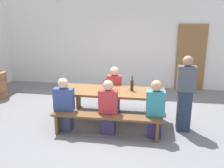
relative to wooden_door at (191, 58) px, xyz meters
The scene contains 17 objects.
ground_plane 3.72m from the wooden_door, 125.31° to the right, with size 24.00×24.00×0.00m, color slate.
back_wall 2.14m from the wooden_door, behind, with size 14.00×0.20×3.20m, color white.
wooden_door is the anchor object (origin of this frame).
tasting_table 3.59m from the wooden_door, 125.31° to the right, with size 2.35×0.86×0.75m.
bench_near 4.25m from the wooden_door, 119.53° to the right, with size 2.25×0.30×0.45m.
bench_far 3.09m from the wooden_door, 133.37° to the right, with size 2.25×0.30×0.45m.
wine_bottle_0 3.43m from the wooden_door, 109.18° to the right, with size 0.07×0.07×0.30m.
wine_bottle_1 3.78m from the wooden_door, 124.89° to the right, with size 0.07×0.07×0.30m.
wine_bottle_2 3.30m from the wooden_door, 119.45° to the right, with size 0.07×0.07×0.34m.
wine_glass_0 3.20m from the wooden_door, 122.38° to the right, with size 0.07×0.07×0.16m.
wine_glass_1 3.50m from the wooden_door, 131.45° to the right, with size 0.07×0.07×0.16m.
wine_glass_2 3.32m from the wooden_door, 109.76° to the right, with size 0.08×0.08×0.14m.
seated_guest_near_0 4.63m from the wooden_door, 130.57° to the right, with size 0.41×0.24×1.14m.
seated_guest_near_1 4.08m from the wooden_door, 120.37° to the right, with size 0.38×0.24×1.14m.
seated_guest_near_2 3.69m from the wooden_door, 107.41° to the right, with size 0.37×0.24×1.18m.
seated_guest_far_0 3.18m from the wooden_door, 132.00° to the right, with size 0.34×0.24×1.17m.
standing_host 3.15m from the wooden_door, 99.04° to the right, with size 0.37×0.24×1.61m.
Camera 1 is at (0.88, -5.31, 2.43)m, focal length 40.23 mm.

